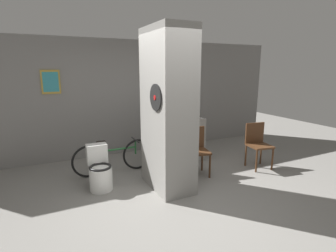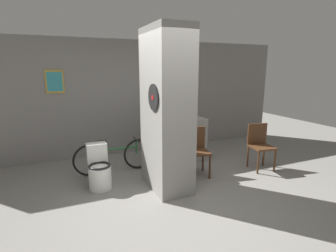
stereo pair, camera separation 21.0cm
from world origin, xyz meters
name	(u,v)px [view 1 (the left image)]	position (x,y,z in m)	size (l,w,h in m)	color
ground_plane	(181,199)	(0.00, 0.00, 0.00)	(14.00, 14.00, 0.00)	gray
wall_back	(127,98)	(0.00, 2.63, 1.30)	(8.00, 0.09, 2.60)	gray
pillar_center	(168,111)	(0.01, 0.51, 1.30)	(0.60, 1.02, 2.60)	gray
counter_shelf	(178,140)	(0.74, 1.51, 0.46)	(1.12, 0.44, 0.92)	gray
toilet	(100,171)	(-1.04, 0.92, 0.31)	(0.37, 0.53, 0.72)	white
chair_near_pillar	(196,148)	(0.72, 0.76, 0.51)	(0.49, 0.49, 0.89)	#4C2D19
chair_by_doorway	(258,143)	(2.03, 0.53, 0.51)	(0.48, 0.48, 0.89)	#4C2D19
bicycle	(114,157)	(-0.65, 1.46, 0.32)	(1.56, 0.42, 0.66)	black
bottle_tall	(185,114)	(0.90, 1.50, 1.02)	(0.06, 0.06, 0.27)	#19598C
bottle_short	(182,116)	(0.79, 1.43, 1.01)	(0.08, 0.08, 0.23)	silver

